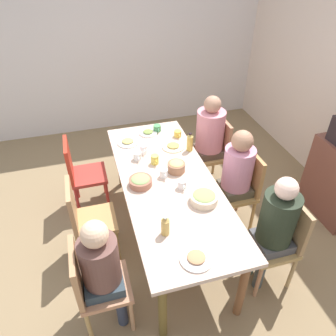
% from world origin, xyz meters
% --- Properties ---
extents(ground_plane, '(6.27, 6.27, 0.00)m').
position_xyz_m(ground_plane, '(0.00, 0.00, 0.00)').
color(ground_plane, '#866E4D').
extents(wall_left, '(0.12, 4.65, 2.60)m').
position_xyz_m(wall_left, '(-2.67, 0.00, 1.30)').
color(wall_left, silver).
rests_on(wall_left, ground_plane).
extents(dining_table, '(2.24, 0.87, 0.78)m').
position_xyz_m(dining_table, '(0.00, 0.00, 0.70)').
color(dining_table, '#CCAE9B').
rests_on(dining_table, ground_plane).
extents(chair_0, '(0.40, 0.40, 0.90)m').
position_xyz_m(chair_0, '(-0.75, 0.82, 0.51)').
color(chair_0, tan).
rests_on(chair_0, ground_plane).
extents(person_0, '(0.33, 0.33, 1.23)m').
position_xyz_m(person_0, '(-0.75, 0.73, 0.74)').
color(person_0, brown).
rests_on(person_0, ground_plane).
extents(chair_1, '(0.40, 0.40, 0.90)m').
position_xyz_m(chair_1, '(-0.75, -0.82, 0.51)').
color(chair_1, '#B1352D').
rests_on(chair_1, ground_plane).
extents(chair_2, '(0.40, 0.40, 0.90)m').
position_xyz_m(chair_2, '(0.75, 0.82, 0.51)').
color(chair_2, '#AC8850').
rests_on(chair_2, ground_plane).
extents(person_2, '(0.30, 0.30, 1.20)m').
position_xyz_m(person_2, '(0.75, 0.73, 0.72)').
color(person_2, '#404747').
rests_on(person_2, ground_plane).
extents(chair_3, '(0.40, 0.40, 0.90)m').
position_xyz_m(chair_3, '(0.75, -0.82, 0.51)').
color(chair_3, '#B47958').
rests_on(chair_3, ground_plane).
extents(person_3, '(0.30, 0.30, 1.15)m').
position_xyz_m(person_3, '(0.75, -0.72, 0.69)').
color(person_3, '#302F4E').
rests_on(person_3, ground_plane).
extents(chair_4, '(0.40, 0.40, 0.90)m').
position_xyz_m(chair_4, '(0.00, -0.82, 0.51)').
color(chair_4, '#B2854E').
rests_on(chair_4, ground_plane).
extents(chair_5, '(0.40, 0.40, 0.90)m').
position_xyz_m(chair_5, '(0.00, 0.82, 0.51)').
color(chair_5, '#A78047').
rests_on(chair_5, ground_plane).
extents(person_5, '(0.31, 0.31, 1.20)m').
position_xyz_m(person_5, '(-0.00, 0.73, 0.72)').
color(person_5, brown).
rests_on(person_5, ground_plane).
extents(plate_0, '(0.24, 0.24, 0.04)m').
position_xyz_m(plate_0, '(-0.77, -0.25, 0.79)').
color(plate_0, silver).
rests_on(plate_0, dining_table).
extents(plate_1, '(0.21, 0.21, 0.04)m').
position_xyz_m(plate_1, '(-0.92, 0.02, 0.79)').
color(plate_1, white).
rests_on(plate_1, dining_table).
extents(plate_2, '(0.25, 0.25, 0.04)m').
position_xyz_m(plate_2, '(0.94, -0.06, 0.79)').
color(plate_2, silver).
rests_on(plate_2, dining_table).
extents(plate_3, '(0.24, 0.24, 0.04)m').
position_xyz_m(plate_3, '(-0.55, 0.22, 0.79)').
color(plate_3, '#EBE8C4').
rests_on(plate_3, dining_table).
extents(bowl_0, '(0.22, 0.22, 0.09)m').
position_xyz_m(bowl_0, '(-0.01, -0.27, 0.82)').
color(bowl_0, '#975C47').
rests_on(bowl_0, dining_table).
extents(bowl_1, '(0.18, 0.18, 0.11)m').
position_xyz_m(bowl_1, '(-0.12, 0.12, 0.83)').
color(bowl_1, '#916246').
rests_on(bowl_1, dining_table).
extents(bowl_2, '(0.25, 0.25, 0.09)m').
position_xyz_m(bowl_2, '(0.37, 0.22, 0.82)').
color(bowl_2, beige).
rests_on(bowl_2, dining_table).
extents(cup_0, '(0.12, 0.09, 0.08)m').
position_xyz_m(cup_0, '(-0.94, 0.14, 0.81)').
color(cup_0, '#4B9457').
rests_on(cup_0, dining_table).
extents(cup_1, '(0.12, 0.08, 0.08)m').
position_xyz_m(cup_1, '(0.14, 0.10, 0.82)').
color(cup_1, white).
rests_on(cup_1, dining_table).
extents(cup_2, '(0.12, 0.09, 0.08)m').
position_xyz_m(cup_2, '(-0.43, -0.21, 0.82)').
color(cup_2, white).
rests_on(cup_2, dining_table).
extents(cup_3, '(0.12, 0.08, 0.07)m').
position_xyz_m(cup_3, '(-0.75, 0.33, 0.81)').
color(cup_3, '#EBC047').
rests_on(cup_3, dining_table).
extents(cup_4, '(0.11, 0.08, 0.09)m').
position_xyz_m(cup_4, '(-0.07, -0.02, 0.82)').
color(cup_4, white).
rests_on(cup_4, dining_table).
extents(cup_5, '(0.11, 0.07, 0.09)m').
position_xyz_m(cup_5, '(-0.53, -0.12, 0.82)').
color(cup_5, white).
rests_on(cup_5, dining_table).
extents(cup_6, '(0.12, 0.08, 0.10)m').
position_xyz_m(cup_6, '(-0.31, -0.05, 0.83)').
color(cup_6, '#E1CD56').
rests_on(cup_6, dining_table).
extents(bottle_0, '(0.07, 0.07, 0.19)m').
position_xyz_m(bottle_0, '(0.64, -0.21, 0.86)').
color(bottle_0, tan).
rests_on(bottle_0, dining_table).
extents(bottle_1, '(0.07, 0.07, 0.21)m').
position_xyz_m(bottle_1, '(-0.44, 0.37, 0.88)').
color(bottle_1, gold).
rests_on(bottle_1, dining_table).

